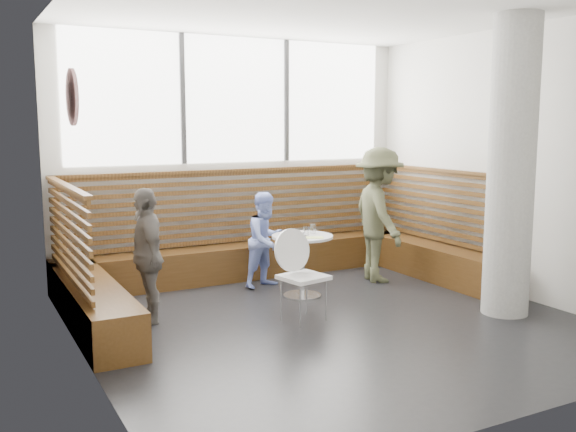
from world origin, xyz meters
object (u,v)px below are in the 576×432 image
cafe_table (302,253)px  concrete_column (511,168)px  cafe_chair (300,267)px  child_back (266,240)px  child_left (147,255)px  adult_man (379,215)px

cafe_table → concrete_column: bearing=-44.9°
concrete_column → cafe_chair: 2.49m
concrete_column → child_back: 3.06m
concrete_column → cafe_table: size_ratio=4.27×
cafe_chair → child_back: bearing=67.5°
concrete_column → child_left: 3.97m
adult_man → child_left: bearing=109.5°
child_back → adult_man: bearing=-32.5°
child_back → child_left: (-1.73, -0.72, 0.10)m
cafe_table → adult_man: (1.27, 0.22, 0.35)m
cafe_table → child_back: child_back is taller
concrete_column → child_left: size_ratio=2.26×
adult_man → child_left: adult_man is taller
adult_man → child_back: 1.53m
child_left → child_back: bearing=117.0°
cafe_table → adult_man: 1.34m
concrete_column → adult_man: size_ratio=1.81×
concrete_column → cafe_table: bearing=135.1°
child_left → adult_man: bearing=100.2°
adult_man → child_back: size_ratio=1.45×
child_back → cafe_chair: bearing=-118.5°
concrete_column → child_left: bearing=156.5°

